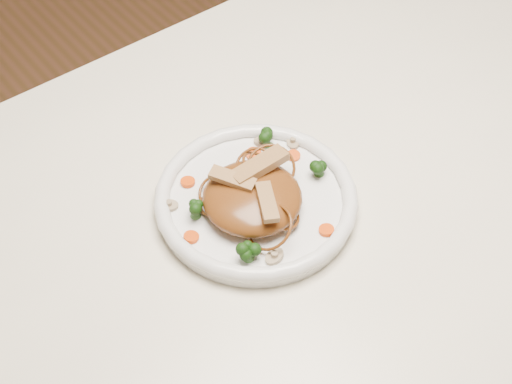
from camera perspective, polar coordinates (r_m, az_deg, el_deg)
table at (r=1.08m, az=4.05°, el=-2.68°), size 1.20×0.80×0.75m
plate at (r=0.97m, az=0.00°, el=-0.85°), size 0.26×0.26×0.02m
noodle_mound at (r=0.94m, az=-0.28°, el=-0.43°), size 0.16×0.16×0.04m
chicken_a at (r=0.94m, az=0.26°, el=2.00°), size 0.08×0.03×0.01m
chicken_b at (r=0.93m, az=-1.79°, el=1.00°), size 0.05×0.06×0.01m
chicken_c at (r=0.90m, az=0.85°, el=-0.76°), size 0.04×0.06×0.01m
broccoli_0 at (r=1.02m, az=0.99°, el=4.18°), size 0.03×0.03×0.03m
broccoli_1 at (r=0.94m, az=-4.65°, el=-1.15°), size 0.04×0.04×0.03m
broccoli_2 at (r=0.89m, az=-0.58°, el=-4.42°), size 0.03×0.03×0.03m
broccoli_3 at (r=0.99m, az=4.84°, el=1.91°), size 0.03×0.03×0.03m
carrot_0 at (r=1.01m, az=-0.18°, el=2.89°), size 0.02×0.02×0.00m
carrot_1 at (r=0.93m, az=-4.92°, el=-3.42°), size 0.02×0.02×0.00m
carrot_2 at (r=1.01m, az=2.86°, el=2.76°), size 0.02×0.02×0.00m
carrot_3 at (r=0.98m, az=-5.18°, el=0.77°), size 0.02×0.02×0.00m
carrot_4 at (r=0.93m, az=5.35°, el=-2.89°), size 0.02×0.02×0.00m
mushroom_0 at (r=0.90m, az=1.41°, el=-4.92°), size 0.03×0.03×0.01m
mushroom_1 at (r=1.03m, az=2.81°, el=3.75°), size 0.03×0.03×0.01m
mushroom_2 at (r=0.96m, az=-6.59°, el=-1.04°), size 0.03×0.03×0.01m
mushroom_3 at (r=1.03m, az=0.37°, el=3.79°), size 0.03×0.03×0.01m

